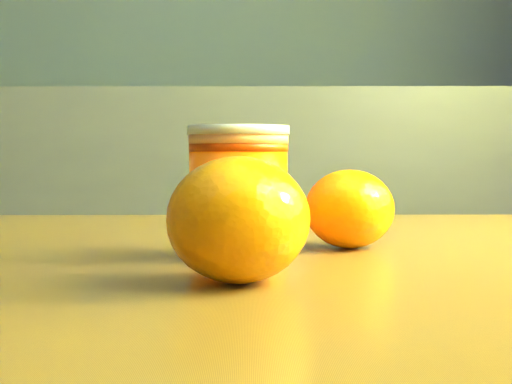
{
  "coord_description": "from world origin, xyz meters",
  "views": [
    {
      "loc": [
        0.94,
        -0.34,
        0.76
      ],
      "look_at": [
        0.94,
        0.14,
        0.73
      ],
      "focal_mm": 50.0,
      "sensor_mm": 36.0,
      "label": 1
    }
  ],
  "objects": [
    {
      "name": "table",
      "position": [
        1.05,
        0.15,
        0.6
      ],
      "size": [
        0.93,
        0.66,
        0.69
      ],
      "rotation": [
        0.0,
        0.0,
        0.02
      ],
      "color": "brown",
      "rests_on": "ground"
    },
    {
      "name": "juice_glass",
      "position": [
        0.93,
        0.13,
        0.73
      ],
      "size": [
        0.07,
        0.07,
        0.09
      ],
      "rotation": [
        0.0,
        0.0,
        0.41
      ],
      "color": "#FF5B05",
      "rests_on": "table"
    },
    {
      "name": "orange_front",
      "position": [
        0.93,
        0.03,
        0.72
      ],
      "size": [
        0.1,
        0.1,
        0.07
      ],
      "primitive_type": "ellipsoid",
      "rotation": [
        0.0,
        0.0,
        0.42
      ],
      "color": "orange",
      "rests_on": "table"
    },
    {
      "name": "orange_back",
      "position": [
        1.01,
        0.18,
        0.72
      ],
      "size": [
        0.07,
        0.07,
        0.06
      ],
      "primitive_type": "ellipsoid",
      "rotation": [
        0.0,
        0.0,
        -0.05
      ],
      "color": "orange",
      "rests_on": "table"
    }
  ]
}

